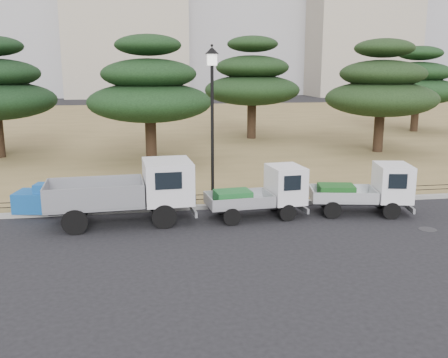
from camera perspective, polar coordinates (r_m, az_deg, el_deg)
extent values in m
plane|color=black|center=(17.16, 1.11, -5.68)|extent=(220.00, 220.00, 0.00)
cube|color=olive|center=(47.01, -5.81, 6.03)|extent=(120.00, 56.00, 0.15)
cube|color=gray|center=(19.58, -0.29, -3.11)|extent=(120.00, 0.25, 0.16)
cylinder|color=black|center=(17.16, -6.84, -4.27)|extent=(0.86, 0.22, 0.85)
cylinder|color=black|center=(18.94, -7.44, -2.67)|extent=(0.86, 0.22, 0.85)
cylinder|color=black|center=(17.14, -16.69, -4.75)|extent=(0.86, 0.22, 0.85)
cylinder|color=black|center=(18.92, -16.34, -3.11)|extent=(0.86, 0.22, 0.85)
cube|color=#2D2D30|center=(17.92, -11.73, -2.98)|extent=(4.80, 1.28, 0.15)
cube|color=gray|center=(17.81, -14.53, -1.59)|extent=(3.40, 2.04, 0.83)
cube|color=silver|center=(17.82, -6.45, -0.22)|extent=(1.76, 2.11, 1.46)
cylinder|color=black|center=(18.04, 7.27, -3.82)|extent=(0.64, 0.22, 0.62)
cylinder|color=black|center=(19.27, 5.74, -2.72)|extent=(0.64, 0.22, 0.62)
cylinder|color=black|center=(17.39, 0.89, -4.35)|extent=(0.64, 0.22, 0.62)
cylinder|color=black|center=(18.66, -0.26, -3.16)|extent=(0.64, 0.22, 0.62)
cube|color=#2D2D30|center=(18.28, 3.54, -3.05)|extent=(3.41, 1.08, 0.15)
cube|color=#A3A5AA|center=(18.03, 1.72, -2.33)|extent=(2.44, 1.62, 0.42)
cube|color=silver|center=(18.50, 7.05, -0.56)|extent=(1.30, 1.64, 1.34)
cube|color=#1C632A|center=(17.94, 1.01, -2.06)|extent=(1.35, 1.04, 0.46)
cylinder|color=black|center=(19.09, 18.59, -3.45)|extent=(0.66, 0.30, 0.64)
cylinder|color=black|center=(20.40, 17.50, -2.37)|extent=(0.66, 0.30, 0.64)
cylinder|color=black|center=(18.60, 12.29, -3.49)|extent=(0.66, 0.30, 0.64)
cylinder|color=black|center=(19.94, 11.60, -2.37)|extent=(0.66, 0.30, 0.64)
cube|color=#2D2D30|center=(19.45, 15.13, -2.48)|extent=(3.52, 1.46, 0.15)
cube|color=#B6B9BE|center=(19.25, 13.38, -1.66)|extent=(2.61, 1.90, 0.43)
cube|color=silver|center=(19.59, 18.71, -0.35)|extent=(1.49, 1.78, 1.35)
cube|color=#18541B|center=(19.18, 12.70, -1.35)|extent=(1.47, 1.19, 0.47)
cylinder|color=black|center=(19.78, -1.30, -2.49)|extent=(0.45, 0.45, 0.16)
cylinder|color=black|center=(19.27, -1.34, 5.17)|extent=(0.12, 0.12, 5.15)
cylinder|color=white|center=(19.11, -1.39, 13.47)|extent=(0.41, 0.41, 0.41)
cone|color=black|center=(19.12, -1.39, 14.47)|extent=(0.54, 0.54, 0.26)
cylinder|color=black|center=(19.65, -0.36, -2.23)|extent=(38.00, 0.03, 0.03)
cylinder|color=black|center=(19.61, -0.36, -1.73)|extent=(38.00, 0.03, 0.03)
cylinder|color=black|center=(19.65, -0.36, -2.23)|extent=(0.04, 0.04, 0.40)
cube|color=#1555A3|center=(19.88, -20.46, -2.37)|extent=(1.77, 1.43, 0.74)
cube|color=#1555A3|center=(19.55, -19.75, -0.96)|extent=(0.84, 0.76, 0.32)
cylinder|color=#2D2D30|center=(18.41, 22.25, -5.35)|extent=(0.60, 0.60, 0.01)
cylinder|color=black|center=(28.59, -8.35, 4.69)|extent=(0.62, 0.62, 2.74)
ellipsoid|color=black|center=(28.39, -8.48, 8.67)|extent=(6.92, 6.92, 2.21)
ellipsoid|color=black|center=(28.33, -8.58, 11.79)|extent=(5.28, 5.28, 1.69)
ellipsoid|color=black|center=(28.35, -8.69, 14.91)|extent=(3.65, 3.65, 1.17)
cylinder|color=black|center=(37.97, 3.17, 6.89)|extent=(0.66, 0.66, 2.95)
ellipsoid|color=black|center=(37.82, 3.21, 10.12)|extent=(7.11, 7.11, 2.27)
ellipsoid|color=black|center=(37.78, 3.24, 12.63)|extent=(5.43, 5.43, 1.74)
ellipsoid|color=black|center=(37.82, 3.28, 15.15)|extent=(3.75, 3.75, 1.20)
cylinder|color=black|center=(33.24, 17.27, 5.34)|extent=(0.61, 0.61, 2.73)
ellipsoid|color=black|center=(33.07, 17.49, 8.74)|extent=(6.93, 6.93, 2.22)
ellipsoid|color=black|center=(33.02, 17.67, 11.40)|extent=(5.29, 5.29, 1.69)
ellipsoid|color=black|center=(33.04, 17.85, 14.06)|extent=(3.66, 3.66, 1.17)
cylinder|color=black|center=(45.22, 20.98, 6.85)|extent=(0.61, 0.61, 2.73)
ellipsoid|color=black|center=(45.09, 21.18, 9.35)|extent=(6.97, 6.97, 2.23)
ellipsoid|color=black|center=(45.05, 21.34, 11.30)|extent=(5.33, 5.33, 1.70)
ellipsoid|color=black|center=(45.07, 21.50, 13.24)|extent=(3.68, 3.68, 1.18)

